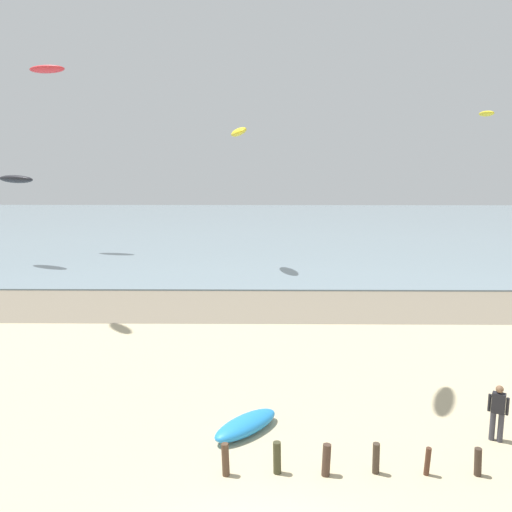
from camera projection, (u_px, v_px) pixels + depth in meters
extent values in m
cube|color=#7A6D59|center=(261.00, 306.00, 29.85)|extent=(120.00, 6.98, 0.01)
cube|color=gray|center=(262.00, 226.00, 67.74)|extent=(160.00, 70.00, 0.10)
cylinder|color=#4D3828|center=(225.00, 460.00, 13.52)|extent=(0.23, 0.23, 0.88)
cylinder|color=#3C3C25|center=(277.00, 458.00, 13.61)|extent=(0.22, 0.23, 0.87)
cylinder|color=#463328|center=(326.00, 460.00, 13.52)|extent=(0.25, 0.26, 0.86)
cylinder|color=#403328|center=(376.00, 458.00, 13.59)|extent=(0.20, 0.21, 0.85)
cylinder|color=#4C3022|center=(427.00, 461.00, 13.52)|extent=(0.17, 0.17, 0.78)
cylinder|color=#3E3026|center=(478.00, 462.00, 13.51)|extent=(0.22, 0.19, 0.76)
cylinder|color=#383842|center=(500.00, 428.00, 15.15)|extent=(0.16, 0.16, 0.88)
cylinder|color=#383842|center=(492.00, 426.00, 15.26)|extent=(0.16, 0.16, 0.88)
cube|color=black|center=(498.00, 403.00, 15.07)|extent=(0.42, 0.37, 0.60)
sphere|color=brown|center=(500.00, 389.00, 15.00)|extent=(0.22, 0.22, 0.22)
cylinder|color=black|center=(507.00, 406.00, 14.96)|extent=(0.09, 0.09, 0.52)
cylinder|color=black|center=(489.00, 403.00, 15.21)|extent=(0.09, 0.09, 0.52)
ellipsoid|color=#2384D1|center=(246.00, 425.00, 15.70)|extent=(2.31, 2.41, 0.49)
ellipsoid|color=black|center=(16.00, 179.00, 40.10)|extent=(3.76, 2.76, 0.85)
ellipsoid|color=yellow|center=(239.00, 132.00, 38.37)|extent=(1.91, 3.51, 0.94)
ellipsoid|color=red|center=(47.00, 69.00, 45.54)|extent=(3.65, 1.99, 0.86)
ellipsoid|color=yellow|center=(486.00, 114.00, 52.01)|extent=(1.21, 2.76, 0.72)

